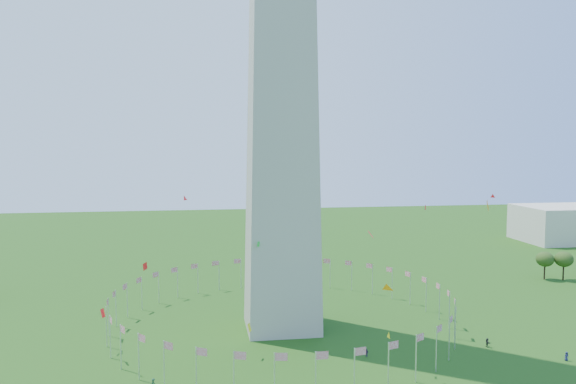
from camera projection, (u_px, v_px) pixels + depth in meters
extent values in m
cylinder|color=silver|center=(440.00, 302.00, 140.49)|extent=(0.24, 0.24, 9.00)
cylinder|color=silver|center=(426.00, 295.00, 147.23)|extent=(0.24, 0.24, 9.00)
cylinder|color=silver|center=(410.00, 289.00, 153.59)|extent=(0.24, 0.24, 9.00)
cylinder|color=silver|center=(392.00, 283.00, 159.35)|extent=(0.24, 0.24, 9.00)
cylinder|color=silver|center=(372.00, 279.00, 164.36)|extent=(0.24, 0.24, 9.00)
cylinder|color=silver|center=(352.00, 276.00, 168.45)|extent=(0.24, 0.24, 9.00)
cylinder|color=silver|center=(330.00, 274.00, 171.51)|extent=(0.24, 0.24, 9.00)
cylinder|color=silver|center=(308.00, 272.00, 173.44)|extent=(0.24, 0.24, 9.00)
cylinder|color=silver|center=(286.00, 272.00, 174.17)|extent=(0.24, 0.24, 9.00)
cylinder|color=silver|center=(263.00, 272.00, 173.70)|extent=(0.24, 0.24, 9.00)
cylinder|color=silver|center=(241.00, 273.00, 172.03)|extent=(0.24, 0.24, 9.00)
cylinder|color=silver|center=(219.00, 275.00, 169.22)|extent=(0.24, 0.24, 9.00)
cylinder|color=silver|center=(198.00, 278.00, 165.34)|extent=(0.24, 0.24, 9.00)
cylinder|color=silver|center=(178.00, 282.00, 160.53)|extent=(0.24, 0.24, 9.00)
cylinder|color=silver|center=(159.00, 287.00, 154.91)|extent=(0.24, 0.24, 9.00)
cylinder|color=silver|center=(142.00, 293.00, 148.67)|extent=(0.24, 0.24, 9.00)
cylinder|color=silver|center=(127.00, 300.00, 142.00)|extent=(0.24, 0.24, 9.00)
cylinder|color=silver|center=(116.00, 308.00, 135.09)|extent=(0.24, 0.24, 9.00)
cylinder|color=silver|center=(109.00, 317.00, 128.16)|extent=(0.24, 0.24, 9.00)
cylinder|color=silver|center=(107.00, 327.00, 121.42)|extent=(0.24, 0.24, 9.00)
cylinder|color=silver|center=(110.00, 337.00, 115.06)|extent=(0.24, 0.24, 9.00)
cylinder|color=silver|center=(121.00, 347.00, 109.30)|extent=(0.24, 0.24, 9.00)
cylinder|color=silver|center=(139.00, 357.00, 104.29)|extent=(0.24, 0.24, 9.00)
cylinder|color=silver|center=(164.00, 365.00, 100.20)|extent=(0.24, 0.24, 9.00)
cylinder|color=silver|center=(196.00, 372.00, 97.14)|extent=(0.24, 0.24, 9.00)
cylinder|color=silver|center=(234.00, 377.00, 95.21)|extent=(0.24, 0.24, 9.00)
cylinder|color=silver|center=(275.00, 379.00, 94.48)|extent=(0.24, 0.24, 9.00)
cylinder|color=silver|center=(316.00, 378.00, 94.95)|extent=(0.24, 0.24, 9.00)
cylinder|color=silver|center=(354.00, 373.00, 96.62)|extent=(0.24, 0.24, 9.00)
cylinder|color=silver|center=(388.00, 367.00, 99.43)|extent=(0.24, 0.24, 9.00)
cylinder|color=silver|center=(416.00, 359.00, 103.31)|extent=(0.24, 0.24, 9.00)
cylinder|color=silver|center=(436.00, 349.00, 108.12)|extent=(0.24, 0.24, 9.00)
cylinder|color=silver|center=(449.00, 339.00, 113.74)|extent=(0.24, 0.24, 9.00)
cylinder|color=silver|center=(455.00, 329.00, 119.98)|extent=(0.24, 0.24, 9.00)
cylinder|color=silver|center=(455.00, 319.00, 126.65)|extent=(0.24, 0.24, 9.00)
cylinder|color=silver|center=(449.00, 310.00, 133.56)|extent=(0.24, 0.24, 9.00)
cube|color=beige|center=(575.00, 223.00, 255.59)|extent=(50.00, 30.00, 16.00)
imported|color=#36194B|center=(367.00, 353.00, 116.31)|extent=(0.94, 1.11, 1.61)
imported|color=#1A4126|center=(153.00, 383.00, 101.07)|extent=(0.91, 1.29, 1.82)
imported|color=#20244C|center=(567.00, 356.00, 113.96)|extent=(0.94, 0.67, 1.86)
imported|color=#242424|center=(487.00, 343.00, 121.65)|extent=(0.87, 1.86, 1.98)
plane|color=orange|center=(387.00, 288.00, 103.42)|extent=(1.86, 2.39, 2.18)
plane|color=orange|center=(488.00, 206.00, 94.59)|extent=(1.23, 1.80, 2.15)
plane|color=red|center=(145.00, 266.00, 97.47)|extent=(0.40, 1.61, 1.61)
plane|color=red|center=(185.00, 198.00, 139.00)|extent=(1.03, 1.76, 1.62)
plane|color=green|center=(258.00, 244.00, 123.51)|extent=(1.18, 0.67, 1.36)
plane|color=red|center=(371.00, 234.00, 109.93)|extent=(2.00, 1.09, 1.69)
plane|color=red|center=(425.00, 208.00, 129.02)|extent=(0.23, 1.33, 1.35)
plane|color=yellow|center=(389.00, 336.00, 114.17)|extent=(0.27, 1.53, 1.53)
plane|color=yellow|center=(249.00, 328.00, 115.53)|extent=(1.64, 1.45, 1.81)
plane|color=red|center=(103.00, 313.00, 118.61)|extent=(0.61, 1.97, 1.94)
plane|color=red|center=(493.00, 196.00, 137.64)|extent=(0.98, 0.54, 1.08)
ellipsoid|color=#36551C|center=(545.00, 266.00, 182.43)|extent=(5.70, 5.70, 8.91)
ellipsoid|color=#36551C|center=(564.00, 266.00, 181.52)|extent=(5.85, 5.85, 9.14)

